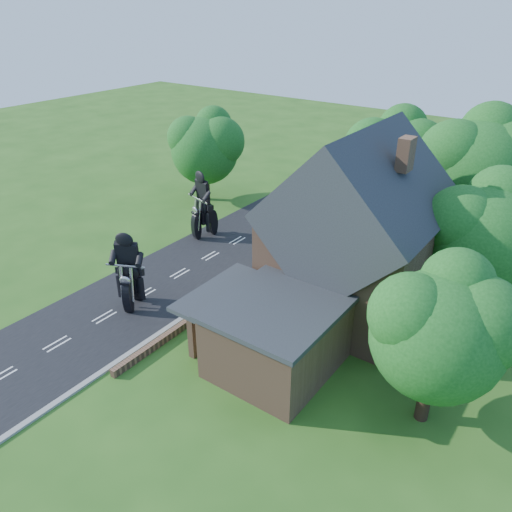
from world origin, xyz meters
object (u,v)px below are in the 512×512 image
Objects in this scene: annex at (275,335)px; motorcycle_follow at (205,227)px; house at (357,237)px; garden_wall at (252,278)px; motorcycle_lead at (133,296)px.

annex reaches higher than motorcycle_follow.
annex is (-0.62, -6.80, -2.58)m from house.
motorcycle_follow is at bearing 154.65° from garden_wall.
annex is (5.57, -5.80, 1.57)m from garden_wall.
motorcycle_follow reaches higher than garden_wall.
annex reaches higher than motorcycle_lead.
house is at bearing 84.76° from annex.
annex is at bearing -46.16° from garden_wall.
motorcycle_lead is 9.87m from motorcycle_follow.
motorcycle_follow is at bearing -98.93° from motorcycle_lead.
annex is 4.35× the size of motorcycle_follow.
motorcycle_lead is at bearing -177.04° from annex.
garden_wall is at bearing -170.83° from house.
motorcycle_lead is 0.93× the size of motorcycle_follow.
motorcycle_lead reaches higher than garden_wall.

